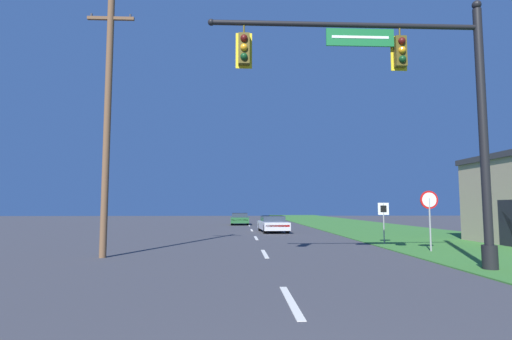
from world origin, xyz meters
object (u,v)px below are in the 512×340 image
(far_car, at_px, (240,219))
(route_sign_post, at_px, (383,214))
(car_ahead, at_px, (273,224))
(stop_sign, at_px, (429,207))
(utility_pole_near, at_px, (107,119))
(signal_mast, at_px, (418,103))

(far_car, bearing_deg, route_sign_post, -72.11)
(car_ahead, xyz_separation_m, far_car, (-2.43, 12.25, -0.00))
(far_car, relative_size, stop_sign, 1.68)
(stop_sign, relative_size, utility_pole_near, 0.25)
(signal_mast, relative_size, utility_pole_near, 0.85)
(signal_mast, relative_size, far_car, 2.05)
(stop_sign, bearing_deg, route_sign_post, 101.90)
(signal_mast, bearing_deg, route_sign_post, 77.54)
(utility_pole_near, bearing_deg, far_car, 79.14)
(signal_mast, distance_m, far_car, 31.07)
(car_ahead, distance_m, far_car, 12.48)
(signal_mast, distance_m, route_sign_post, 9.04)
(signal_mast, bearing_deg, utility_pole_near, 161.46)
(car_ahead, bearing_deg, far_car, 101.20)
(stop_sign, bearing_deg, far_car, 107.11)
(utility_pole_near, bearing_deg, car_ahead, 62.50)
(car_ahead, height_order, stop_sign, stop_sign)
(car_ahead, relative_size, route_sign_post, 2.30)
(far_car, distance_m, utility_pole_near, 27.64)
(car_ahead, distance_m, route_sign_post, 11.02)
(far_car, relative_size, route_sign_post, 2.07)
(signal_mast, height_order, stop_sign, signal_mast)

